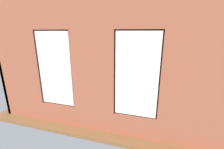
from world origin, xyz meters
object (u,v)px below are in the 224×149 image
object	(u,v)px
couch_by_window	(95,105)
potted_plant_mid_room_small	(144,85)
cup_ceramic	(97,84)
table_plant_small	(110,84)
couch_left	(178,99)
coffee_table	(108,86)
potted_plant_by_left_couch	(164,85)
potted_plant_beside_window_right	(55,90)
potted_plant_near_tv	(57,85)
tv_flatscreen	(60,70)
potted_plant_corner_far_left	(192,112)
candle_jar	(108,83)
papasan_chair	(117,73)
media_console	(61,84)
remote_silver	(118,84)
potted_plant_between_couches	(141,93)
potted_plant_corner_near_left	(177,72)

from	to	relation	value
couch_by_window	potted_plant_mid_room_small	xyz separation A→B (m)	(-1.30, -2.28, 0.01)
cup_ceramic	table_plant_small	bearing A→B (deg)	180.00
couch_left	coffee_table	size ratio (longest dim) A/B	1.38
potted_plant_by_left_couch	potted_plant_beside_window_right	bearing A→B (deg)	38.70
potted_plant_by_left_couch	potted_plant_near_tv	bearing A→B (deg)	27.71
couch_left	potted_plant_near_tv	bearing A→B (deg)	-80.49
table_plant_small	potted_plant_by_left_couch	distance (m)	2.41
potted_plant_mid_room_small	potted_plant_near_tv	size ratio (longest dim) A/B	0.47
tv_flatscreen	potted_plant_by_left_couch	size ratio (longest dim) A/B	2.36
coffee_table	table_plant_small	size ratio (longest dim) A/B	7.31
tv_flatscreen	potted_plant_corner_far_left	world-z (taller)	tv_flatscreen
coffee_table	candle_jar	bearing A→B (deg)	-26.57
papasan_chair	potted_plant_by_left_couch	size ratio (longest dim) A/B	2.27
potted_plant_near_tv	papasan_chair	bearing A→B (deg)	-119.85
cup_ceramic	couch_by_window	bearing A→B (deg)	109.45
table_plant_small	potted_plant_beside_window_right	world-z (taller)	potted_plant_beside_window_right
table_plant_small	papasan_chair	xyz separation A→B (m)	(0.19, -1.87, -0.09)
media_console	potted_plant_corner_far_left	world-z (taller)	potted_plant_corner_far_left
remote_silver	tv_flatscreen	xyz separation A→B (m)	(2.63, 0.18, 0.45)
candle_jar	potted_plant_beside_window_right	size ratio (longest dim) A/B	0.09
media_console	potted_plant_near_tv	distance (m)	1.21
potted_plant_between_couches	papasan_chair	bearing A→B (deg)	-64.86
tv_flatscreen	potted_plant_by_left_couch	world-z (taller)	tv_flatscreen
papasan_chair	potted_plant_near_tv	distance (m)	3.22
media_console	potted_plant_corner_far_left	xyz separation A→B (m)	(-5.01, 1.71, 0.33)
papasan_chair	potted_plant_corner_near_left	distance (m)	2.86
coffee_table	candle_jar	xyz separation A→B (m)	(0.00, -0.00, 0.10)
potted_plant_mid_room_small	potted_plant_corner_far_left	bearing A→B (deg)	119.75
coffee_table	potted_plant_near_tv	distance (m)	2.00
couch_left	potted_plant_beside_window_right	xyz separation A→B (m)	(3.82, 1.33, 0.39)
media_console	potted_plant_between_couches	xyz separation A→B (m)	(-3.71, 1.54, 0.63)
cup_ceramic	remote_silver	distance (m)	0.86
table_plant_small	remote_silver	distance (m)	0.41
papasan_chair	candle_jar	bearing A→B (deg)	92.80
table_plant_small	potted_plant_corner_far_left	bearing A→B (deg)	148.98
potted_plant_near_tv	potted_plant_between_couches	bearing A→B (deg)	170.65
potted_plant_mid_room_small	potted_plant_corner_near_left	size ratio (longest dim) A/B	0.42
papasan_chair	coffee_table	bearing A→B (deg)	92.80
media_console	potted_plant_corner_far_left	bearing A→B (deg)	161.17
potted_plant_mid_room_small	potted_plant_near_tv	world-z (taller)	potted_plant_near_tv
tv_flatscreen	remote_silver	bearing A→B (deg)	-176.06
coffee_table	couch_by_window	bearing A→B (deg)	93.75
potted_plant_by_left_couch	couch_by_window	bearing A→B (deg)	51.29
cup_ceramic	potted_plant_by_left_couch	world-z (taller)	cup_ceramic
potted_plant_beside_window_right	potted_plant_corner_near_left	xyz separation A→B (m)	(-3.97, -3.56, -0.02)
tv_flatscreen	potted_plant_corner_near_left	size ratio (longest dim) A/B	0.91
candle_jar	table_plant_small	distance (m)	0.18
table_plant_small	couch_left	bearing A→B (deg)	173.61
papasan_chair	potted_plant_mid_room_small	world-z (taller)	papasan_chair
potted_plant_corner_near_left	potted_plant_beside_window_right	bearing A→B (deg)	41.88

